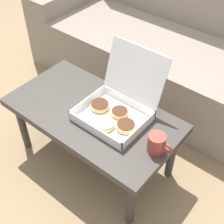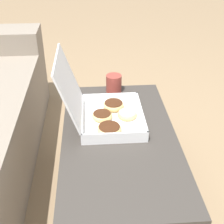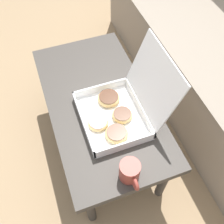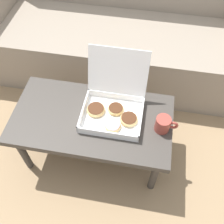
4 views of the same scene
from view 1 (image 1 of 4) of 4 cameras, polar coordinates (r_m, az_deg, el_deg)
name	(u,v)px [view 1 (image 1 of 4)]	position (r m, az deg, el deg)	size (l,w,h in m)	color
ground_plane	(106,149)	(1.99, -1.18, -6.79)	(12.00, 12.00, 0.00)	#937756
couch	(178,52)	(2.31, 12.06, 10.71)	(2.21, 0.82, 0.96)	gray
coffee_table	(93,118)	(1.68, -3.58, -1.11)	(0.93, 0.50, 0.40)	#3D3833
pastry_box	(117,107)	(1.59, 0.94, 0.88)	(0.34, 0.37, 0.32)	white
coffee_mug	(157,143)	(1.45, 8.25, -5.72)	(0.13, 0.08, 0.10)	#993D33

